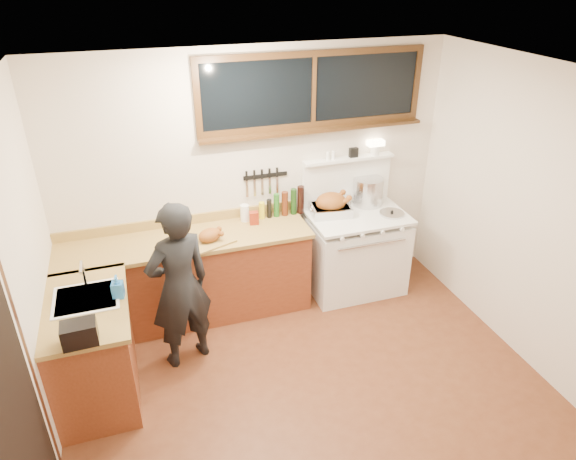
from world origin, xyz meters
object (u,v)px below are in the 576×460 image
object	(u,v)px
roast_turkey	(331,205)
vintage_stove	(355,250)
cutting_board	(210,237)
man	(179,286)

from	to	relation	value
roast_turkey	vintage_stove	bearing A→B (deg)	-18.17
cutting_board	roast_turkey	distance (m)	1.33
man	roast_turkey	size ratio (longest dim) A/B	3.45
vintage_stove	man	distance (m)	2.06
vintage_stove	man	size ratio (longest dim) A/B	1.01
vintage_stove	cutting_board	world-z (taller)	vintage_stove
man	roast_turkey	world-z (taller)	man
man	cutting_board	xyz separation A→B (m)	(0.37, 0.49, 0.17)
vintage_stove	man	bearing A→B (deg)	-162.80
vintage_stove	roast_turkey	xyz separation A→B (m)	(-0.26, 0.09, 0.53)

